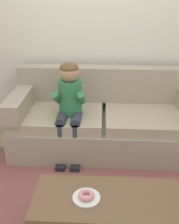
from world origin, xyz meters
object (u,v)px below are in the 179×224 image
at_px(couch, 104,122).
at_px(coffee_table, 109,202).
at_px(donut, 86,195).
at_px(person_child, 69,102).
at_px(toy_controller, 167,190).

height_order(couch, coffee_table, couch).
height_order(couch, donut, couch).
height_order(couch, person_child, person_child).
bearing_deg(donut, couch, 84.94).
distance_m(coffee_table, toy_controller, 0.85).
relative_size(donut, toy_controller, 0.53).
distance_m(coffee_table, donut, 0.19).
bearing_deg(donut, coffee_table, 5.57).
bearing_deg(person_child, coffee_table, -69.44).
xyz_separation_m(couch, donut, (-0.12, -1.38, 0.08)).
bearing_deg(coffee_table, toy_controller, 42.65).
bearing_deg(coffee_table, couch, 92.15).
height_order(coffee_table, donut, donut).
xyz_separation_m(couch, coffee_table, (0.05, -1.36, 0.01)).
relative_size(person_child, donut, 9.18).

